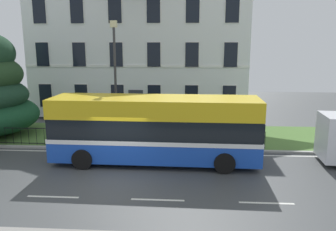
{
  "coord_description": "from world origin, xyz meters",
  "views": [
    {
      "loc": [
        3.13,
        -13.34,
        5.68
      ],
      "look_at": [
        2.0,
        4.2,
        1.95
      ],
      "focal_mm": 35.9,
      "sensor_mm": 36.0,
      "label": 1
    }
  ],
  "objects": [
    {
      "name": "ground_plane",
      "position": [
        0.0,
        1.07,
        -0.02
      ],
      "size": [
        60.0,
        56.0,
        0.18
      ],
      "color": "#404345"
    },
    {
      "name": "georgian_townhouse",
      "position": [
        -0.91,
        15.96,
        6.4
      ],
      "size": [
        17.11,
        8.93,
        12.49
      ],
      "color": "white",
      "rests_on": "ground_plane"
    },
    {
      "name": "iron_verge_railing",
      "position": [
        -0.91,
        4.4,
        0.62
      ],
      "size": [
        16.35,
        0.04,
        0.97
      ],
      "color": "black",
      "rests_on": "ground_plane"
    },
    {
      "name": "single_decker_bus",
      "position": [
        1.52,
        2.29,
        1.69
      ],
      "size": [
        9.97,
        2.83,
        3.22
      ],
      "rotation": [
        0.0,
        0.0,
        -0.02
      ],
      "color": "#1A47B7",
      "rests_on": "ground_plane"
    },
    {
      "name": "street_lamp_post",
      "position": [
        -1.04,
        5.31,
        4.03
      ],
      "size": [
        0.36,
        0.24,
        6.83
      ],
      "color": "#333338",
      "rests_on": "ground_plane"
    }
  ]
}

